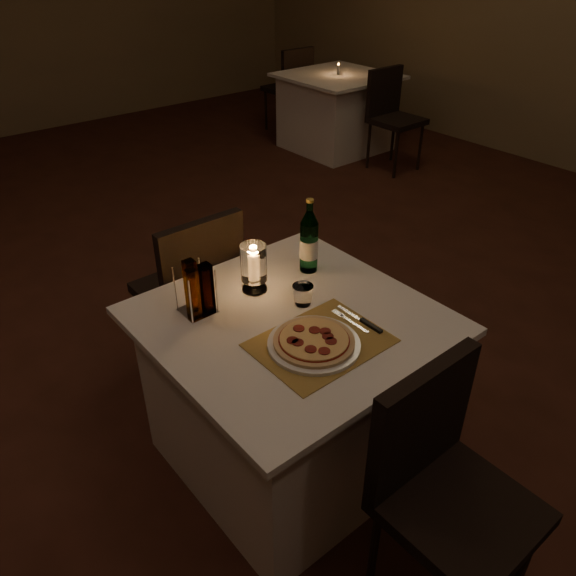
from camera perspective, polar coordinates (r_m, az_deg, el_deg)
floor at (r=2.96m, az=-1.78°, el=-8.79°), size 8.00×10.00×0.02m
main_table at (r=2.30m, az=0.32°, el=-10.45°), size 1.00×1.00×0.74m
chair_near at (r=1.86m, az=15.31°, el=-17.78°), size 0.42×0.42×0.90m
chair_far at (r=2.67m, az=-9.52°, el=0.58°), size 0.42×0.42×0.90m
placemat at (r=1.95m, az=3.30°, el=-5.57°), size 0.45×0.34×0.00m
plate at (r=1.93m, az=2.65°, el=-5.72°), size 0.32×0.32×0.01m
pizza at (r=1.92m, az=2.66°, el=-5.34°), size 0.28×0.28×0.02m
fork at (r=2.06m, az=6.07°, el=-3.21°), size 0.02×0.18×0.00m
knife at (r=2.05m, az=7.97°, el=-3.53°), size 0.02×0.22×0.01m
tumbler at (r=2.12m, az=1.51°, el=-0.71°), size 0.08×0.08×0.08m
water_bottle at (r=2.30m, az=2.14°, el=4.65°), size 0.08×0.08×0.32m
hurricane_candle at (r=2.17m, az=-3.50°, el=2.41°), size 0.10×0.10×0.20m
cruet_caddy at (r=2.07m, az=-9.23°, el=-0.27°), size 0.12×0.12×0.21m
neighbor_table_right at (r=6.03m, az=4.94°, el=17.39°), size 1.00×1.00×0.74m
neighbor_chair_ra at (r=5.51m, az=10.41°, el=17.44°), size 0.42×0.42×0.90m
neighbor_chair_rb at (r=6.50m, az=0.39°, el=20.22°), size 0.42×0.42×0.90m
neighbor_candle_right at (r=5.93m, az=5.14°, el=21.26°), size 0.03×0.03×0.11m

